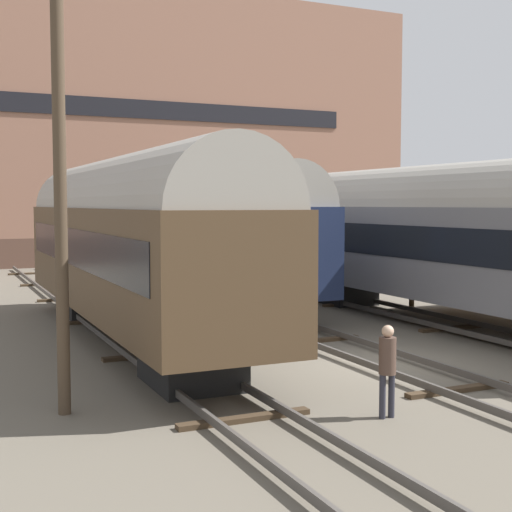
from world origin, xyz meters
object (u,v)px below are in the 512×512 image
Objects in this scene: train_car_brown at (128,238)px; person_worker at (387,362)px; train_car_navy at (202,227)px; bench at (509,274)px; utility_pole at (60,154)px; train_car_grey at (436,234)px.

train_car_brown is 9.47× the size of person_worker.
train_car_brown is at bearing -123.83° from train_car_navy.
train_car_brown reaches higher than bench.
train_car_navy is 9.82× the size of person_worker.
train_car_brown is at bearing 105.15° from person_worker.
person_worker is at bearing -98.39° from train_car_navy.
person_worker is 7.19m from utility_pole.
train_car_navy reaches higher than train_car_grey.
train_car_brown is at bearing 172.41° from train_car_grey.
utility_pole is (-16.11, -5.27, 3.38)m from bench.
train_car_brown is 9.73m from person_worker.
person_worker is at bearing -143.13° from bench.
train_car_navy is 1.81× the size of utility_pole.
train_car_brown reaches higher than person_worker.
bench is at bearing 2.39° from train_car_grey.
train_car_brown is 13.33m from bench.
train_car_navy is 16.86m from person_worker.
utility_pole is (-2.92, -6.45, 1.89)m from train_car_brown.
person_worker is at bearing -26.99° from utility_pole.
train_car_navy reaches higher than person_worker.
utility_pole reaches higher than train_car_navy.
train_car_navy is 0.98× the size of train_car_grey.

